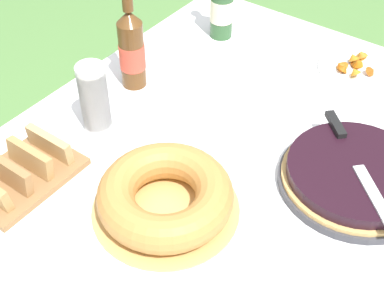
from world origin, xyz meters
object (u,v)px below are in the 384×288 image
(serving_knife, at_px, (353,156))
(bundt_cake, at_px, (165,196))
(berry_tart, at_px, (355,176))
(cider_bottle_amber, at_px, (132,48))
(snack_plate_far, at_px, (355,66))
(bread_board, at_px, (22,172))
(cup_stack, at_px, (93,99))
(cider_bottle_green, at_px, (222,3))

(serving_knife, relative_size, bundt_cake, 0.88)
(berry_tart, bearing_deg, bundt_cake, 136.09)
(cider_bottle_amber, relative_size, snack_plate_far, 1.45)
(berry_tart, bearing_deg, bread_board, 124.84)
(cup_stack, height_order, snack_plate_far, cup_stack)
(cider_bottle_green, relative_size, bread_board, 1.17)
(serving_knife, height_order, cup_stack, cup_stack)
(cider_bottle_amber, distance_m, snack_plate_far, 0.65)
(cup_stack, height_order, cider_bottle_amber, cider_bottle_amber)
(cider_bottle_green, xyz_separation_m, snack_plate_far, (0.07, -0.42, -0.10))
(berry_tart, height_order, cup_stack, cup_stack)
(serving_knife, xyz_separation_m, cider_bottle_amber, (-0.02, 0.64, 0.05))
(berry_tart, height_order, bread_board, bread_board)
(cup_stack, relative_size, snack_plate_far, 0.89)
(cider_bottle_green, height_order, snack_plate_far, cider_bottle_green)
(bundt_cake, relative_size, cider_bottle_amber, 1.05)
(bread_board, bearing_deg, snack_plate_far, -26.72)
(berry_tart, relative_size, serving_knife, 1.21)
(bundt_cake, bearing_deg, cup_stack, 70.20)
(berry_tart, height_order, snack_plate_far, berry_tart)
(cup_stack, bearing_deg, snack_plate_far, -33.84)
(berry_tart, height_order, cider_bottle_amber, cider_bottle_amber)
(serving_knife, distance_m, cider_bottle_green, 0.68)
(cup_stack, bearing_deg, berry_tart, -71.92)
(cider_bottle_amber, xyz_separation_m, bread_board, (-0.44, -0.04, -0.09))
(bundt_cake, distance_m, snack_plate_far, 0.76)
(bundt_cake, xyz_separation_m, snack_plate_far, (0.75, -0.11, -0.03))
(berry_tart, distance_m, snack_plate_far, 0.47)
(cider_bottle_green, bearing_deg, bundt_cake, -155.41)
(berry_tart, xyz_separation_m, serving_knife, (0.02, 0.02, 0.04))
(cider_bottle_amber, height_order, snack_plate_far, cider_bottle_amber)
(bundt_cake, relative_size, snack_plate_far, 1.52)
(cup_stack, distance_m, bread_board, 0.25)
(cider_bottle_amber, bearing_deg, snack_plate_far, -47.64)
(cider_bottle_green, distance_m, cider_bottle_amber, 0.36)
(cider_bottle_amber, bearing_deg, cup_stack, -166.30)
(berry_tart, distance_m, cider_bottle_amber, 0.67)
(snack_plate_far, height_order, bread_board, bread_board)
(bundt_cake, xyz_separation_m, bread_board, (-0.12, 0.32, -0.02))
(cider_bottle_green, height_order, cider_bottle_amber, cider_bottle_amber)
(cider_bottle_amber, height_order, bread_board, cider_bottle_amber)
(snack_plate_far, bearing_deg, bundt_cake, 171.34)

